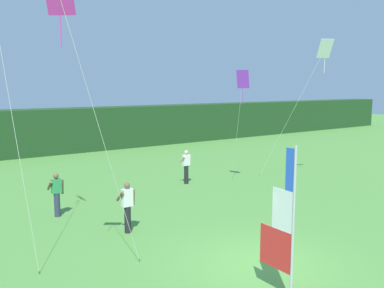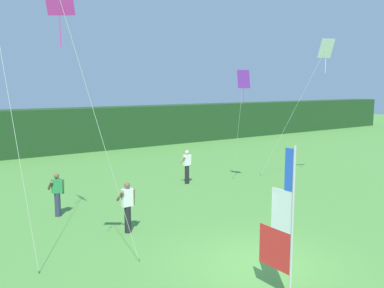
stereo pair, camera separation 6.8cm
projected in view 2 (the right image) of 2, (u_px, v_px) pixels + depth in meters
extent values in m
plane|color=#518E3D|center=(259.00, 263.00, 11.46)|extent=(120.00, 120.00, 0.00)
cube|color=#1E421E|center=(38.00, 132.00, 29.49)|extent=(80.00, 2.40, 3.24)
cylinder|color=#B7B7BC|center=(292.00, 227.00, 9.12)|extent=(0.06, 0.06, 3.61)
cube|color=red|center=(274.00, 248.00, 9.63)|extent=(0.02, 0.97, 0.96)
cube|color=white|center=(282.00, 210.00, 9.34)|extent=(0.02, 0.60, 0.96)
cube|color=blue|center=(289.00, 170.00, 9.06)|extent=(0.02, 0.23, 0.96)
cylinder|color=#2D334C|center=(58.00, 204.00, 15.56)|extent=(0.22, 0.22, 0.91)
cube|color=#2D8E4C|center=(57.00, 186.00, 15.46)|extent=(0.36, 0.20, 0.53)
sphere|color=brown|center=(56.00, 176.00, 15.40)|extent=(0.20, 0.20, 0.20)
cylinder|color=brown|center=(50.00, 185.00, 15.37)|extent=(0.09, 0.48, 0.42)
cylinder|color=brown|center=(63.00, 187.00, 15.60)|extent=(0.09, 0.14, 0.56)
cylinder|color=black|center=(187.00, 175.00, 20.76)|extent=(0.22, 0.22, 0.93)
cube|color=white|center=(187.00, 160.00, 20.66)|extent=(0.36, 0.20, 0.55)
sphere|color=beige|center=(187.00, 152.00, 20.61)|extent=(0.20, 0.20, 0.20)
cylinder|color=beige|center=(182.00, 159.00, 20.57)|extent=(0.09, 0.48, 0.42)
cylinder|color=beige|center=(191.00, 161.00, 20.80)|extent=(0.09, 0.14, 0.56)
cylinder|color=black|center=(128.00, 219.00, 13.83)|extent=(0.22, 0.22, 0.91)
cube|color=white|center=(127.00, 197.00, 13.72)|extent=(0.36, 0.20, 0.59)
sphere|color=brown|center=(127.00, 185.00, 13.66)|extent=(0.20, 0.20, 0.20)
cylinder|color=brown|center=(120.00, 196.00, 13.63)|extent=(0.09, 0.48, 0.42)
cylinder|color=brown|center=(133.00, 197.00, 13.86)|extent=(0.09, 0.14, 0.56)
cylinder|color=brown|center=(39.00, 272.00, 10.84)|extent=(0.03, 0.03, 0.08)
cylinder|color=silver|center=(0.00, 49.00, 9.78)|extent=(1.18, 0.16, 11.48)
cylinder|color=brown|center=(260.00, 175.00, 22.75)|extent=(0.03, 0.03, 0.08)
cylinder|color=silver|center=(291.00, 116.00, 21.50)|extent=(1.42, 2.92, 6.71)
cube|color=white|center=(326.00, 48.00, 20.25)|extent=(0.81, 0.67, 0.88)
cylinder|color=white|center=(325.00, 66.00, 20.37)|extent=(0.02, 0.02, 0.70)
cylinder|color=brown|center=(139.00, 260.00, 11.59)|extent=(0.03, 0.03, 0.08)
cylinder|color=silver|center=(104.00, 144.00, 10.35)|extent=(2.09, 0.45, 6.86)
cylinder|color=#DB33A8|center=(60.00, 32.00, 9.22)|extent=(0.02, 0.02, 0.70)
cylinder|color=brown|center=(233.00, 178.00, 21.89)|extent=(0.03, 0.03, 0.08)
cylinder|color=silver|center=(238.00, 132.00, 20.64)|extent=(0.85, 1.64, 5.20)
cube|color=purple|center=(244.00, 79.00, 19.37)|extent=(0.41, 0.64, 0.85)
cylinder|color=purple|center=(243.00, 96.00, 19.48)|extent=(0.02, 0.02, 0.70)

